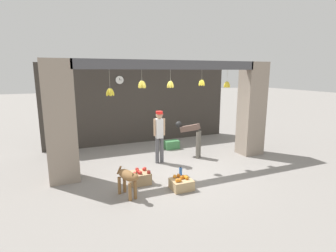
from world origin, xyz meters
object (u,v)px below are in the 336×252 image
at_px(shopkeeper, 159,133).
at_px(worker_stooping, 191,134).
at_px(dog, 128,178).
at_px(fruit_crate_apples, 140,177).
at_px(fruit_crate_oranges, 181,184).
at_px(produce_box_green, 172,145).
at_px(water_bottle, 181,171).
at_px(wall_clock, 120,80).

bearing_deg(shopkeeper, worker_stooping, -165.82).
height_order(dog, fruit_crate_apples, dog).
distance_m(dog, fruit_crate_apples, 0.78).
relative_size(worker_stooping, fruit_crate_oranges, 2.32).
distance_m(worker_stooping, produce_box_green, 1.22).
xyz_separation_m(fruit_crate_oranges, water_bottle, (0.33, 0.75, -0.03)).
height_order(worker_stooping, produce_box_green, worker_stooping).
height_order(shopkeeper, water_bottle, shopkeeper).
bearing_deg(fruit_crate_apples, shopkeeper, 50.82).
xyz_separation_m(dog, water_bottle, (1.56, 0.64, -0.33)).
bearing_deg(water_bottle, worker_stooping, 52.46).
height_order(fruit_crate_oranges, fruit_crate_apples, fruit_crate_apples).
xyz_separation_m(fruit_crate_oranges, fruit_crate_apples, (-0.79, 0.68, 0.02)).
relative_size(fruit_crate_apples, produce_box_green, 0.94).
distance_m(water_bottle, wall_clock, 4.27).
bearing_deg(fruit_crate_apples, dog, -127.27).
bearing_deg(wall_clock, shopkeeper, -76.73).
xyz_separation_m(shopkeeper, produce_box_green, (0.91, 1.19, -0.75)).
xyz_separation_m(produce_box_green, water_bottle, (-0.74, -2.30, -0.04)).
bearing_deg(dog, shopkeeper, 122.60).
bearing_deg(fruit_crate_apples, produce_box_green, 51.75).
distance_m(worker_stooping, fruit_crate_oranges, 2.47).
height_order(dog, wall_clock, wall_clock).
height_order(fruit_crate_oranges, wall_clock, wall_clock).
xyz_separation_m(water_bottle, wall_clock, (-0.73, 3.54, 2.26)).
xyz_separation_m(produce_box_green, wall_clock, (-1.48, 1.24, 2.22)).
xyz_separation_m(dog, produce_box_green, (2.31, 2.95, -0.29)).
height_order(worker_stooping, wall_clock, wall_clock).
bearing_deg(worker_stooping, wall_clock, 86.48).
height_order(worker_stooping, fruit_crate_apples, worker_stooping).
bearing_deg(produce_box_green, water_bottle, -107.91).
xyz_separation_m(fruit_crate_oranges, wall_clock, (-0.40, 4.29, 2.23)).
relative_size(shopkeeper, fruit_crate_apples, 3.27).
bearing_deg(dog, fruit_crate_oranges, 66.40).
relative_size(dog, worker_stooping, 0.71).
bearing_deg(worker_stooping, produce_box_green, 61.97).
height_order(produce_box_green, water_bottle, produce_box_green).
bearing_deg(fruit_crate_oranges, water_bottle, 65.85).
bearing_deg(wall_clock, fruit_crate_oranges, -84.67).
height_order(fruit_crate_apples, wall_clock, wall_clock).
distance_m(fruit_crate_apples, water_bottle, 1.12).
height_order(produce_box_green, wall_clock, wall_clock).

